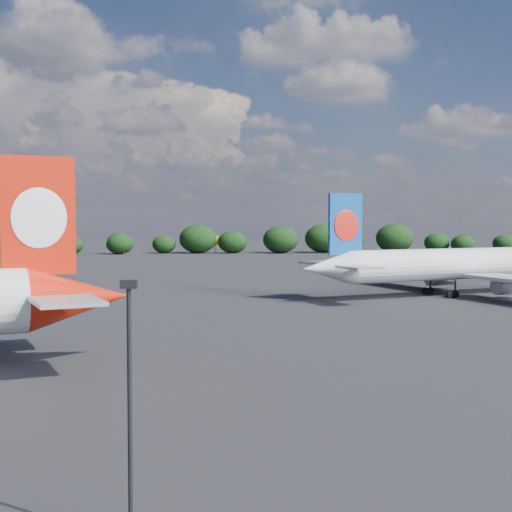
{
  "coord_description": "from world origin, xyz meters",
  "views": [
    {
      "loc": [
        13.17,
        -41.82,
        10.82
      ],
      "look_at": [
        16.0,
        12.0,
        8.0
      ],
      "focal_mm": 50.0,
      "sensor_mm": 36.0,
      "label": 1
    }
  ],
  "objects": [
    {
      "name": "horizon_treeline",
      "position": [
        9.22,
        181.35,
        4.06
      ],
      "size": [
        204.7,
        15.9,
        9.29
      ],
      "color": "black",
      "rests_on": "ground"
    },
    {
      "name": "ground",
      "position": [
        0.0,
        60.0,
        0.0
      ],
      "size": [
        500.0,
        500.0,
        0.0
      ],
      "primitive_type": "plane",
      "color": "black",
      "rests_on": "ground"
    },
    {
      "name": "apron_lamp_post",
      "position": [
        10.22,
        -18.44,
        5.04
      ],
      "size": [
        0.55,
        0.3,
        8.83
      ],
      "color": "black",
      "rests_on": "ground"
    },
    {
      "name": "china_southern_airliner",
      "position": [
        44.81,
        56.24,
        4.3
      ],
      "size": [
        41.73,
        40.15,
        14.13
      ],
      "color": "silver",
      "rests_on": "ground"
    },
    {
      "name": "highway_sign",
      "position": [
        -18.0,
        176.0,
        3.13
      ],
      "size": [
        6.0,
        0.3,
        4.5
      ],
      "color": "#14641E",
      "rests_on": "ground"
    },
    {
      "name": "billboard_yellow",
      "position": [
        12.0,
        182.0,
        3.87
      ],
      "size": [
        5.0,
        0.3,
        5.5
      ],
      "color": "yellow",
      "rests_on": "ground"
    }
  ]
}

